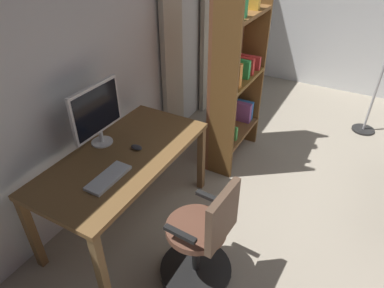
% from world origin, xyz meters
% --- Properties ---
extents(back_room_partition, '(5.80, 0.10, 2.53)m').
position_xyz_m(back_room_partition, '(0.00, -2.62, 1.27)').
color(back_room_partition, silver).
rests_on(back_room_partition, ground).
extents(curtain_left_panel, '(0.40, 0.06, 2.11)m').
position_xyz_m(curtain_left_panel, '(-1.33, -2.51, 1.05)').
color(curtain_left_panel, '#BCB4A0').
rests_on(curtain_left_panel, ground).
extents(curtain_right_panel, '(0.37, 0.06, 2.11)m').
position_xyz_m(curtain_right_panel, '(-0.41, -2.51, 1.05)').
color(curtain_right_panel, '#BCB4A0').
rests_on(curtain_right_panel, ground).
extents(desk, '(1.53, 0.76, 0.75)m').
position_xyz_m(desk, '(1.04, -2.09, 0.66)').
color(desk, brown).
rests_on(desk, ground).
extents(office_chair, '(0.56, 0.56, 0.92)m').
position_xyz_m(office_chair, '(1.24, -1.26, 0.43)').
color(office_chair, black).
rests_on(office_chair, ground).
extents(computer_monitor, '(0.52, 0.18, 0.52)m').
position_xyz_m(computer_monitor, '(0.99, -2.36, 1.04)').
color(computer_monitor, white).
rests_on(computer_monitor, desk).
extents(computer_keyboard, '(0.36, 0.15, 0.02)m').
position_xyz_m(computer_keyboard, '(1.34, -1.99, 0.76)').
color(computer_keyboard, '#B7BCC1').
rests_on(computer_keyboard, desk).
extents(computer_mouse, '(0.06, 0.10, 0.04)m').
position_xyz_m(computer_mouse, '(0.93, -2.04, 0.77)').
color(computer_mouse, '#333338').
rests_on(computer_mouse, desk).
extents(bookshelf, '(0.81, 0.30, 1.92)m').
position_xyz_m(bookshelf, '(-0.37, -1.75, 0.98)').
color(bookshelf, brown).
rests_on(bookshelf, ground).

